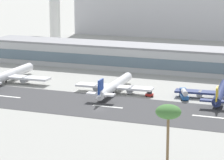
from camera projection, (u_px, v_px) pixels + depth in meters
ground_plane at (99, 110)px, 200.43m from camera, size 1400.00×1400.00×0.00m
runway_strip at (104, 106)px, 205.01m from camera, size 800.00×32.83×0.08m
runway_centreline_dash_3 at (7, 96)px, 219.84m from camera, size 12.00×1.20×0.01m
runway_centreline_dash_4 at (108, 107)px, 204.45m from camera, size 12.00×1.20×0.01m
runway_centreline_dash_5 at (209, 117)px, 190.92m from camera, size 12.00×1.20×0.01m
terminal_building at (146, 58)px, 273.78m from camera, size 170.33×20.40×12.25m
control_tower at (55, 6)px, 334.37m from camera, size 14.12×14.12×41.01m
distant_hotel_block at (172, 9)px, 395.68m from camera, size 141.44×28.94×39.05m
airliner_blue_tail_gate_0 at (6, 76)px, 244.44m from camera, size 40.89×46.49×9.70m
airliner_navy_tail_gate_1 at (114, 86)px, 224.76m from camera, size 32.68×43.27×9.03m
airliner_gold_tail_gate_2 at (221, 93)px, 214.27m from camera, size 36.29×39.80×8.31m
service_baggage_tug_0 at (149, 94)px, 219.38m from camera, size 3.46×2.43×2.20m
service_fuel_truck_1 at (184, 94)px, 215.87m from camera, size 5.63×8.85×3.95m
palm_tree_0 at (168, 113)px, 142.54m from camera, size 6.77×6.77×16.64m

